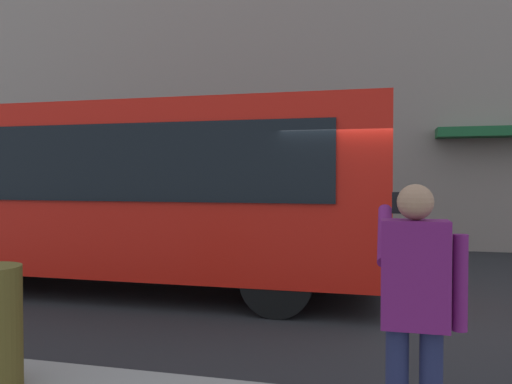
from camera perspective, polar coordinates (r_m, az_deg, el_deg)
ground_plane at (r=7.96m, az=13.27°, el=-12.16°), size 60.00×60.00×0.00m
building_facade_far at (r=15.09m, az=13.94°, el=17.33°), size 28.00×1.55×12.00m
red_bus at (r=9.07m, az=-15.19°, el=0.26°), size 9.05×2.54×3.08m
pedestrian_photographer at (r=3.39m, az=17.07°, el=-11.24°), size 0.53×0.52×1.70m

